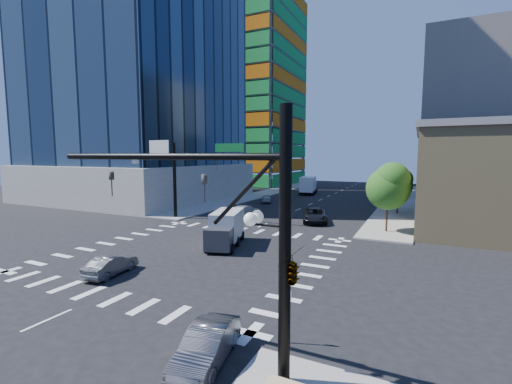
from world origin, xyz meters
The scene contains 18 objects.
ground centered at (0.00, 0.00, 0.00)m, with size 160.00×160.00×0.00m, color black.
road_markings centered at (0.00, 0.00, 0.01)m, with size 20.00×20.00×0.01m, color silver.
sidewalk_ne centered at (12.50, 40.00, 0.07)m, with size 5.00×60.00×0.15m, color #97958F.
sidewalk_nw centered at (-12.50, 40.00, 0.07)m, with size 5.00×60.00×0.15m, color #97958F.
construction_building centered at (-27.41, 61.93, 24.61)m, with size 25.16×34.50×70.60m.
bg_building_ne centered at (27.00, 55.00, 14.00)m, with size 24.00×30.00×28.00m, color #65605B.
signal_mast_se centered at (10.60, -11.50, 5.01)m, with size 10.51×2.48×9.00m.
signal_mast_nw centered at (-10.00, 11.50, 5.49)m, with size 10.20×0.40×9.00m.
tree_south centered at (12.63, 13.90, 4.69)m, with size 4.16×4.16×6.82m.
tree_north centered at (12.93, 25.90, 3.99)m, with size 3.54×3.52×5.78m.
no_parking_sign centered at (10.70, -9.00, 1.38)m, with size 0.30×0.06×2.20m.
car_nb_right centered at (8.50, -11.55, 0.67)m, with size 1.42×4.07×1.34m, color #4E4D52.
car_nb_far centered at (4.63, 16.20, 0.79)m, with size 2.63×5.71×1.59m, color black.
car_sb_near centered at (-4.00, 15.61, 0.76)m, with size 2.12×5.21×1.51m, color silver.
car_sb_mid centered at (-7.06, 28.88, 0.65)m, with size 1.55×3.84×1.31m, color #ACAEB4.
car_sb_cross centered at (-2.26, -6.35, 0.63)m, with size 1.33×3.82×1.26m, color #4B4C50.
box_truck_near centered at (0.77, 2.72, 1.26)m, with size 3.83×5.88×2.85m.
box_truck_far centered at (-4.55, 43.90, 1.52)m, with size 3.80×6.92×3.44m.
Camera 1 is at (15.25, -21.43, 7.59)m, focal length 24.00 mm.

